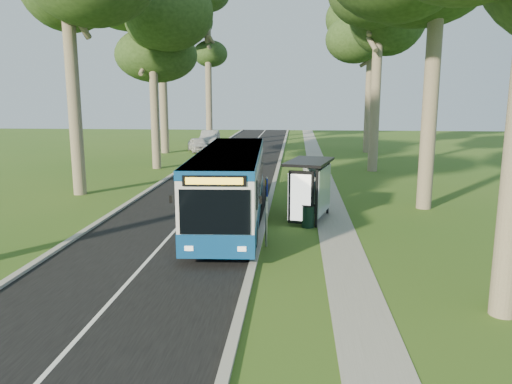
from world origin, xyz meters
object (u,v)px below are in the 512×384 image
at_px(bus_shelter, 313,180).
at_px(car_silver, 210,138).
at_px(car_white, 198,145).
at_px(litter_bin, 308,216).
at_px(bus_stop_sign, 266,204).
at_px(bus, 231,186).

xyz_separation_m(bus_shelter, car_silver, (-9.92, 31.64, -1.01)).
bearing_deg(car_white, bus_shelter, -90.63).
distance_m(litter_bin, car_white, 29.03).
bearing_deg(car_silver, car_white, -96.15).
height_order(bus_stop_sign, litter_bin, bus_stop_sign).
relative_size(bus_stop_sign, litter_bin, 2.65).
height_order(bus_stop_sign, car_silver, bus_stop_sign).
xyz_separation_m(bus_stop_sign, bus_shelter, (1.74, 3.77, 0.26)).
bearing_deg(litter_bin, bus, 171.49).
height_order(litter_bin, car_silver, car_silver).
xyz_separation_m(bus_stop_sign, litter_bin, (1.55, 2.81, -1.10)).
distance_m(car_white, car_silver, 5.33).
distance_m(bus_stop_sign, litter_bin, 3.39).
bearing_deg(bus_shelter, car_silver, 121.62).
xyz_separation_m(bus, car_white, (-6.70, 26.78, -0.94)).
bearing_deg(bus_stop_sign, car_white, 94.69).
xyz_separation_m(car_white, car_silver, (0.22, 5.33, 0.16)).
distance_m(bus, litter_bin, 3.49).
xyz_separation_m(bus_stop_sign, car_white, (-8.40, 30.08, -0.91)).
height_order(litter_bin, car_white, car_white).
bearing_deg(bus, car_white, 101.38).
bearing_deg(car_silver, bus, -82.36).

